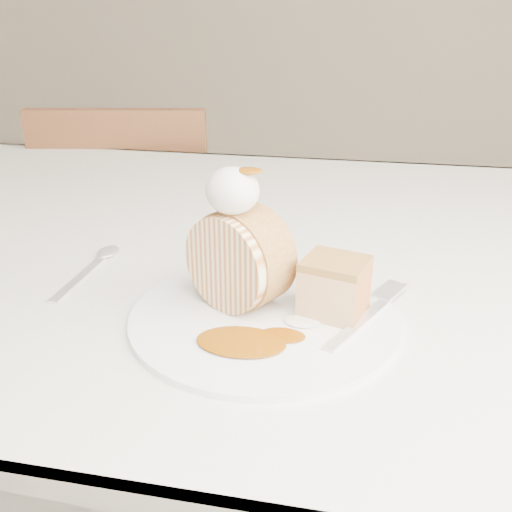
# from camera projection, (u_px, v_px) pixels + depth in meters

# --- Properties ---
(table) EXTENTS (1.40, 0.90, 0.75)m
(table) POSITION_uv_depth(u_px,v_px,m) (264.00, 296.00, 0.80)
(table) COLOR beige
(table) RESTS_ON ground
(chair_far) EXTENTS (0.46, 0.46, 0.83)m
(chair_far) POSITION_uv_depth(u_px,v_px,m) (137.00, 245.00, 1.46)
(chair_far) COLOR brown
(chair_far) RESTS_ON ground
(plate) EXTENTS (0.32, 0.32, 0.01)m
(plate) POSITION_uv_depth(u_px,v_px,m) (264.00, 317.00, 0.56)
(plate) COLOR white
(plate) RESTS_ON table
(roulade_slice) EXTENTS (0.11, 0.09, 0.10)m
(roulade_slice) POSITION_uv_depth(u_px,v_px,m) (239.00, 259.00, 0.56)
(roulade_slice) COLOR beige
(roulade_slice) RESTS_ON plate
(cake_chunk) EXTENTS (0.07, 0.07, 0.05)m
(cake_chunk) POSITION_uv_depth(u_px,v_px,m) (334.00, 290.00, 0.55)
(cake_chunk) COLOR #A3773D
(cake_chunk) RESTS_ON plate
(whipped_cream) EXTENTS (0.05, 0.05, 0.04)m
(whipped_cream) POSITION_uv_depth(u_px,v_px,m) (232.00, 191.00, 0.52)
(whipped_cream) COLOR silver
(whipped_cream) RESTS_ON roulade_slice
(caramel_drizzle) EXTENTS (0.03, 0.02, 0.01)m
(caramel_drizzle) POSITION_uv_depth(u_px,v_px,m) (249.00, 165.00, 0.51)
(caramel_drizzle) COLOR #7C3F05
(caramel_drizzle) RESTS_ON whipped_cream
(caramel_pool) EXTENTS (0.09, 0.07, 0.00)m
(caramel_pool) POSITION_uv_depth(u_px,v_px,m) (241.00, 342.00, 0.50)
(caramel_pool) COLOR #7C3F05
(caramel_pool) RESTS_ON plate
(fork) EXTENTS (0.09, 0.15, 0.00)m
(fork) POSITION_uv_depth(u_px,v_px,m) (358.00, 324.00, 0.53)
(fork) COLOR silver
(fork) RESTS_ON plate
(spoon) EXTENTS (0.02, 0.14, 0.00)m
(spoon) POSITION_uv_depth(u_px,v_px,m) (79.00, 279.00, 0.64)
(spoon) COLOR silver
(spoon) RESTS_ON table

